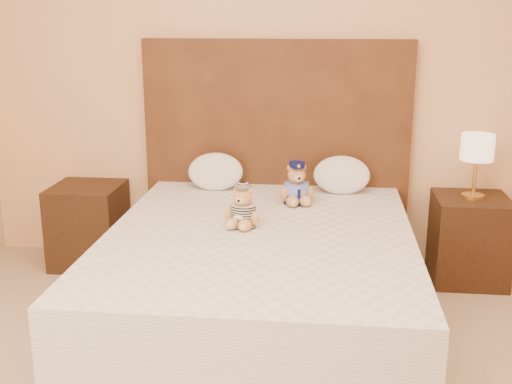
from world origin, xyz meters
TOP-DOWN VIEW (x-y plane):
  - bed at (0.00, 1.20)m, footprint 1.60×2.00m
  - headboard at (0.00, 2.21)m, footprint 1.75×0.08m
  - nightstand_left at (-1.25, 2.00)m, footprint 0.45×0.45m
  - nightstand_right at (1.25, 2.00)m, footprint 0.45×0.45m
  - lamp at (1.25, 2.00)m, footprint 0.20×0.20m
  - teddy_police at (0.16, 1.75)m, footprint 0.27×0.26m
  - teddy_prisoner at (-0.10, 1.28)m, footprint 0.25×0.24m
  - pillow_left at (-0.38, 2.03)m, footprint 0.36×0.23m
  - pillow_right at (0.44, 2.03)m, footprint 0.36×0.23m

SIDE VIEW (x-z plane):
  - nightstand_left at x=-1.25m, z-range 0.00..0.55m
  - nightstand_right at x=1.25m, z-range 0.00..0.55m
  - bed at x=0.00m, z-range 0.00..0.55m
  - teddy_prisoner at x=-0.10m, z-range 0.55..0.78m
  - teddy_police at x=0.16m, z-range 0.55..0.80m
  - pillow_right at x=0.44m, z-range 0.55..0.80m
  - pillow_left at x=-0.38m, z-range 0.55..0.80m
  - headboard at x=0.00m, z-range 0.00..1.50m
  - lamp at x=1.25m, z-range 0.65..1.05m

